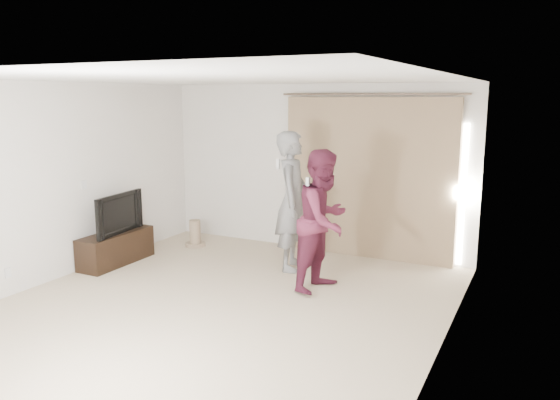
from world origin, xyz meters
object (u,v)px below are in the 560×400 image
(tv_console, at_px, (116,248))
(tv, at_px, (114,213))
(person_woman, at_px, (324,220))
(person_man, at_px, (293,201))

(tv_console, xyz_separation_m, tv, (0.00, -0.00, 0.52))
(tv_console, bearing_deg, person_woman, 6.55)
(person_woman, bearing_deg, person_man, 140.34)
(tv, distance_m, person_man, 2.60)
(tv_console, relative_size, person_woman, 0.67)
(tv, bearing_deg, tv_console, -5.76)
(tv, relative_size, person_woman, 0.57)
(tv, bearing_deg, person_man, -74.55)
(tv_console, bearing_deg, person_man, 21.20)
(tv_console, height_order, tv, tv)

